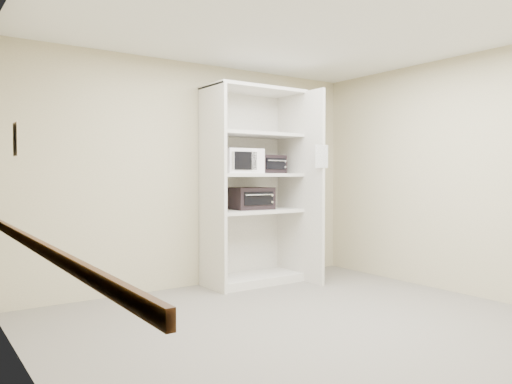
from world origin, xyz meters
TOP-DOWN VIEW (x-y plane):
  - floor at (0.00, 0.00)m, footprint 4.50×4.00m
  - ceiling at (0.00, 0.00)m, footprint 4.50×4.00m
  - wall_back at (0.00, 2.00)m, footprint 4.50×0.02m
  - wall_left at (-2.25, 0.00)m, footprint 0.02×4.00m
  - wall_right at (2.25, 0.00)m, footprint 0.02×4.00m
  - shelving_unit at (0.67, 1.70)m, footprint 1.24×0.92m
  - microwave at (0.38, 1.66)m, footprint 0.50×0.38m
  - toaster_oven_upper at (0.87, 1.75)m, footprint 0.44×0.35m
  - toaster_oven_lower at (0.62, 1.76)m, footprint 0.52×0.41m
  - paper_sign at (1.18, 1.07)m, footprint 0.21×0.02m
  - chair_rail at (-2.23, 0.00)m, footprint 0.04×3.98m
  - wall_poster at (-2.24, 0.67)m, footprint 0.01×0.18m

SIDE VIEW (x-z plane):
  - floor at x=0.00m, z-range -0.01..0.01m
  - chair_rail at x=-2.23m, z-range 0.86..0.94m
  - toaster_oven_lower at x=0.62m, z-range 0.92..1.19m
  - shelving_unit at x=0.67m, z-range -0.08..2.34m
  - wall_back at x=0.00m, z-range 0.00..2.70m
  - wall_left at x=-2.25m, z-range 0.00..2.70m
  - wall_right at x=2.25m, z-range 0.00..2.70m
  - toaster_oven_upper at x=0.87m, z-range 1.37..1.60m
  - microwave at x=0.38m, z-range 1.37..1.66m
  - paper_sign at x=1.18m, z-range 1.44..1.71m
  - wall_poster at x=-2.24m, z-range 1.49..1.75m
  - ceiling at x=0.00m, z-range 2.70..2.71m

